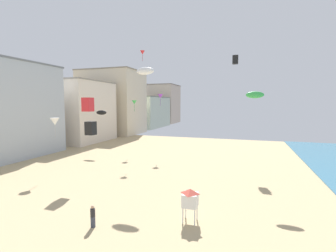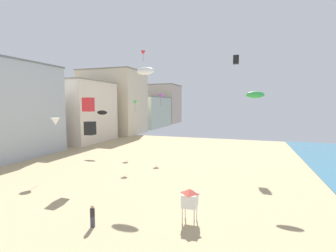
{
  "view_description": "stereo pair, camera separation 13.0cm",
  "coord_description": "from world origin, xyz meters",
  "views": [
    {
      "loc": [
        12.1,
        -1.85,
        8.91
      ],
      "look_at": [
        4.97,
        19.76,
        6.8
      ],
      "focal_mm": 25.69,
      "sensor_mm": 36.0,
      "label": 1
    },
    {
      "loc": [
        12.22,
        -1.81,
        8.91
      ],
      "look_at": [
        4.97,
        19.76,
        6.8
      ],
      "focal_mm": 25.69,
      "sensor_mm": 36.0,
      "label": 2
    }
  ],
  "objects": [
    {
      "name": "boardwalk_hotel_mid",
      "position": [
        -26.55,
        45.82,
        7.12
      ],
      "size": [
        13.21,
        14.82,
        14.23
      ],
      "color": "silver",
      "rests_on": "ground"
    },
    {
      "name": "boardwalk_hotel_far",
      "position": [
        -26.55,
        61.8,
        9.33
      ],
      "size": [
        17.18,
        13.41,
        18.65
      ],
      "color": "beige",
      "rests_on": "ground"
    },
    {
      "name": "boardwalk_hotel_distant",
      "position": [
        -26.55,
        83.02,
        5.79
      ],
      "size": [
        16.39,
        22.01,
        11.56
      ],
      "color": "#B7C6B2",
      "rests_on": "ground"
    },
    {
      "name": "boardwalk_hotel_furthest",
      "position": [
        -26.55,
        104.65,
        8.83
      ],
      "size": [
        15.23,
        15.69,
        17.65
      ],
      "color": "#C6B29E",
      "rests_on": "ground"
    },
    {
      "name": "kite_flyer",
      "position": [
        1.74,
        12.25,
        0.92
      ],
      "size": [
        0.34,
        0.34,
        1.64
      ],
      "rotation": [
        0.0,
        0.0,
        2.2
      ],
      "color": "#383D4C",
      "rests_on": "ground"
    },
    {
      "name": "lifeguard_stand",
      "position": [
        8.21,
        15.27,
        1.84
      ],
      "size": [
        1.1,
        1.1,
        2.55
      ],
      "rotation": [
        0.0,
        0.0,
        0.25
      ],
      "color": "white",
      "rests_on": "ground"
    },
    {
      "name": "kite_white_delta",
      "position": [
        -10.58,
        21.98,
        6.71
      ],
      "size": [
        1.08,
        1.08,
        2.46
      ],
      "color": "white"
    },
    {
      "name": "kite_purple_delta",
      "position": [
        -2.39,
        37.81,
        10.22
      ],
      "size": [
        0.89,
        0.89,
        2.02
      ],
      "color": "purple"
    },
    {
      "name": "kite_red_box",
      "position": [
        -5.94,
        22.39,
        8.82
      ],
      "size": [
        1.05,
        1.05,
        1.65
      ],
      "color": "red"
    },
    {
      "name": "kite_green_delta",
      "position": [
        -7.65,
        38.27,
        9.16
      ],
      "size": [
        0.9,
        0.9,
        2.04
      ],
      "color": "green"
    },
    {
      "name": "kite_black_box",
      "position": [
        3.03,
        10.54,
        7.42
      ],
      "size": [
        0.52,
        0.52,
        0.82
      ],
      "color": "black"
    },
    {
      "name": "kite_red_delta",
      "position": [
        -6.48,
        39.51,
        18.26
      ],
      "size": [
        0.84,
        0.84,
        1.91
      ],
      "color": "red"
    },
    {
      "name": "kite_black_parafoil",
      "position": [
        -13.03,
        35.74,
        7.32
      ],
      "size": [
        2.1,
        0.58,
        0.82
      ],
      "color": "black"
    },
    {
      "name": "kite_black_box_2",
      "position": [
        10.12,
        37.71,
        15.75
      ],
      "size": [
        0.85,
        0.85,
        1.33
      ],
      "color": "black"
    },
    {
      "name": "kite_green_parafoil",
      "position": [
        12.82,
        25.19,
        9.84
      ],
      "size": [
        1.84,
        0.51,
        0.72
      ],
      "color": "green"
    },
    {
      "name": "kite_white_parafoil",
      "position": [
        0.85,
        23.89,
        12.66
      ],
      "size": [
        2.18,
        0.61,
        0.85
      ],
      "color": "white"
    }
  ]
}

